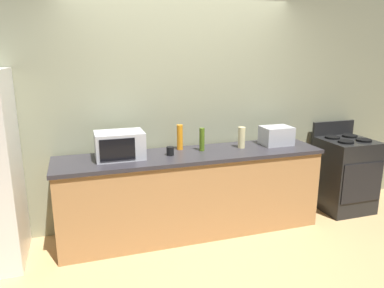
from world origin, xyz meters
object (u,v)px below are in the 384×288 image
object	(u,v)px
bottle_hand_soap	(242,138)
bottle_olive_oil	(202,139)
stove_range	(344,174)
toaster_oven	(276,136)
microwave	(120,145)
mug_black	(170,151)
bottle_dish_soap	(180,137)

from	to	relation	value
bottle_hand_soap	bottle_olive_oil	size ratio (longest dim) A/B	0.94
stove_range	toaster_oven	size ratio (longest dim) A/B	3.18
microwave	mug_black	bearing A→B (deg)	-6.19
mug_black	bottle_dish_soap	bearing A→B (deg)	50.73
microwave	toaster_oven	distance (m)	1.79
stove_range	mug_black	size ratio (longest dim) A/B	11.89
stove_range	bottle_olive_oil	xyz separation A→B (m)	(-1.87, 0.06, 0.56)
bottle_hand_soap	mug_black	distance (m)	0.84
bottle_dish_soap	mug_black	xyz separation A→B (m)	(-0.16, -0.20, -0.09)
microwave	bottle_olive_oil	size ratio (longest dim) A/B	1.92
stove_range	bottle_hand_soap	world-z (taller)	bottle_hand_soap
stove_range	bottle_hand_soap	distance (m)	1.51
bottle_dish_soap	bottle_olive_oil	size ratio (longest dim) A/B	1.10
bottle_hand_soap	bottle_olive_oil	bearing A→B (deg)	178.01
toaster_oven	bottle_hand_soap	world-z (taller)	bottle_hand_soap
microwave	bottle_olive_oil	xyz separation A→B (m)	(0.88, 0.02, -0.01)
stove_range	mug_black	distance (m)	2.29
mug_black	bottle_olive_oil	bearing A→B (deg)	10.74
stove_range	bottle_olive_oil	world-z (taller)	bottle_olive_oil
stove_range	microwave	xyz separation A→B (m)	(-2.75, 0.05, 0.57)
toaster_oven	bottle_olive_oil	distance (m)	0.91
stove_range	mug_black	bearing A→B (deg)	-179.82
bottle_dish_soap	bottle_olive_oil	xyz separation A→B (m)	(0.21, -0.13, -0.01)
bottle_olive_oil	stove_range	bearing A→B (deg)	-1.95
toaster_oven	bottle_dish_soap	size ratio (longest dim) A/B	1.24
bottle_hand_soap	mug_black	size ratio (longest dim) A/B	2.58
microwave	mug_black	world-z (taller)	microwave
bottle_olive_oil	bottle_dish_soap	bearing A→B (deg)	149.26
microwave	bottle_dish_soap	xyz separation A→B (m)	(0.67, 0.14, 0.00)
microwave	mug_black	distance (m)	0.52
microwave	bottle_hand_soap	world-z (taller)	microwave
bottle_hand_soap	bottle_olive_oil	world-z (taller)	bottle_olive_oil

